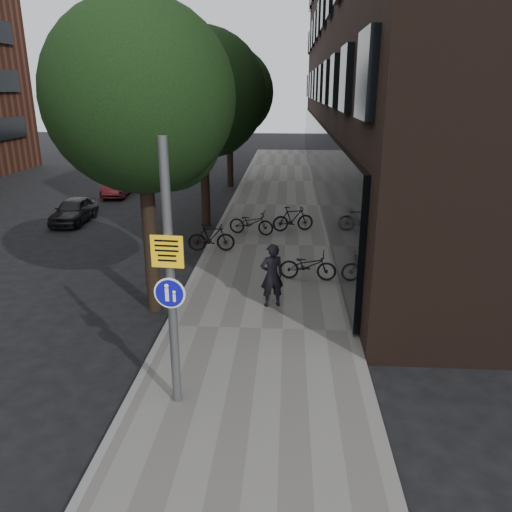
# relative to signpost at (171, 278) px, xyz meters

# --- Properties ---
(ground) EXTENTS (120.00, 120.00, 0.00)m
(ground) POSITION_rel_signpost_xyz_m (1.11, -0.38, -2.48)
(ground) COLOR black
(ground) RESTS_ON ground
(sidewalk) EXTENTS (4.50, 60.00, 0.12)m
(sidewalk) POSITION_rel_signpost_xyz_m (1.36, 9.62, -2.42)
(sidewalk) COLOR slate
(sidewalk) RESTS_ON ground
(curb_edge) EXTENTS (0.15, 60.00, 0.13)m
(curb_edge) POSITION_rel_signpost_xyz_m (-0.89, 9.62, -2.42)
(curb_edge) COLOR slate
(curb_edge) RESTS_ON ground
(building_right_dark_brick) EXTENTS (12.00, 40.00, 18.00)m
(building_right_dark_brick) POSITION_rel_signpost_xyz_m (9.61, 21.62, 6.52)
(building_right_dark_brick) COLOR black
(building_right_dark_brick) RESTS_ON ground
(street_tree_near) EXTENTS (4.40, 4.40, 7.50)m
(street_tree_near) POSITION_rel_signpost_xyz_m (-1.42, 4.26, 2.63)
(street_tree_near) COLOR black
(street_tree_near) RESTS_ON ground
(street_tree_mid) EXTENTS (5.00, 5.00, 7.80)m
(street_tree_mid) POSITION_rel_signpost_xyz_m (-1.42, 12.76, 2.63)
(street_tree_mid) COLOR black
(street_tree_mid) RESTS_ON ground
(street_tree_far) EXTENTS (5.00, 5.00, 7.80)m
(street_tree_far) POSITION_rel_signpost_xyz_m (-1.42, 21.76, 2.63)
(street_tree_far) COLOR black
(street_tree_far) RESTS_ON ground
(signpost) EXTENTS (0.54, 0.16, 4.67)m
(signpost) POSITION_rel_signpost_xyz_m (0.00, 0.00, 0.00)
(signpost) COLOR #595B5E
(signpost) RESTS_ON sidewalk
(pedestrian) EXTENTS (0.70, 0.56, 1.68)m
(pedestrian) POSITION_rel_signpost_xyz_m (1.56, 4.27, -1.52)
(pedestrian) COLOR black
(pedestrian) RESTS_ON sidewalk
(parked_bike_facade_near) EXTENTS (1.71, 0.73, 0.87)m
(parked_bike_facade_near) POSITION_rel_signpost_xyz_m (2.55, 6.22, -1.92)
(parked_bike_facade_near) COLOR black
(parked_bike_facade_near) RESTS_ON sidewalk
(parked_bike_facade_far) EXTENTS (1.71, 0.88, 0.99)m
(parked_bike_facade_far) POSITION_rel_signpost_xyz_m (2.14, 11.53, -1.86)
(parked_bike_facade_far) COLOR black
(parked_bike_facade_far) RESTS_ON sidewalk
(parked_bike_curb_near) EXTENTS (1.84, 0.96, 0.92)m
(parked_bike_curb_near) POSITION_rel_signpost_xyz_m (0.54, 10.96, -1.90)
(parked_bike_curb_near) COLOR black
(parked_bike_curb_near) RESTS_ON sidewalk
(parked_bike_curb_far) EXTENTS (1.64, 0.56, 0.97)m
(parked_bike_curb_far) POSITION_rel_signpost_xyz_m (-0.69, 8.77, -1.87)
(parked_bike_curb_far) COLOR black
(parked_bike_curb_far) RESTS_ON sidewalk
(parked_car_near) EXTENTS (1.31, 3.16, 1.07)m
(parked_car_near) POSITION_rel_signpost_xyz_m (-7.24, 12.73, -1.95)
(parked_car_near) COLOR black
(parked_car_near) RESTS_ON ground
(parked_car_mid) EXTENTS (1.43, 3.38, 1.08)m
(parked_car_mid) POSITION_rel_signpost_xyz_m (-7.22, 18.49, -1.94)
(parked_car_mid) COLOR maroon
(parked_car_mid) RESTS_ON ground
(parked_car_far) EXTENTS (1.72, 4.09, 1.18)m
(parked_car_far) POSITION_rel_signpost_xyz_m (-7.24, 27.01, -1.89)
(parked_car_far) COLOR #1A1F2F
(parked_car_far) RESTS_ON ground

